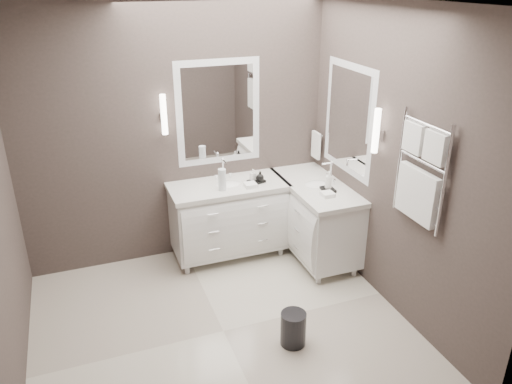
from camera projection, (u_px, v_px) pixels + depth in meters
name	position (u px, v px, depth m)	size (l,w,h in m)	color
floor	(223.00, 331.00, 4.38)	(3.20, 3.00, 0.01)	beige
ceiling	(212.00, 2.00, 3.28)	(3.20, 3.00, 0.01)	white
wall_back	(177.00, 135.00, 5.12)	(3.20, 0.01, 2.70)	#413734
wall_front	(303.00, 301.00, 2.54)	(3.20, 0.01, 2.70)	#413734
wall_right	(395.00, 164.00, 4.34)	(0.01, 3.00, 2.70)	#413734
vanity_back	(229.00, 215.00, 5.37)	(1.24, 0.59, 0.97)	white
vanity_right	(315.00, 215.00, 5.38)	(0.59, 1.24, 0.97)	white
mirror_back	(219.00, 113.00, 5.17)	(0.90, 0.02, 1.10)	white
mirror_right	(349.00, 119.00, 4.94)	(0.02, 0.90, 1.10)	white
sconce_back	(164.00, 115.00, 4.91)	(0.06, 0.06, 0.40)	white
sconce_right	(376.00, 132.00, 4.41)	(0.06, 0.06, 0.40)	white
towel_bar_corner	(316.00, 145.00, 5.58)	(0.03, 0.22, 0.30)	white
towel_ladder	(420.00, 177.00, 3.97)	(0.06, 0.58, 0.90)	white
waste_bin	(293.00, 329.00, 4.18)	(0.22, 0.22, 0.30)	black
amenity_tray_back	(256.00, 181.00, 5.26)	(0.17, 0.12, 0.02)	black
amenity_tray_right	(328.00, 189.00, 5.07)	(0.12, 0.16, 0.02)	black
water_bottle	(222.00, 180.00, 5.04)	(0.08, 0.08, 0.23)	silver
soap_bottle_a	(253.00, 175.00, 5.24)	(0.05, 0.06, 0.12)	white
soap_bottle_b	(260.00, 176.00, 5.22)	(0.08, 0.08, 0.11)	black
soap_bottle_c	(329.00, 180.00, 5.02)	(0.07, 0.07, 0.19)	white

